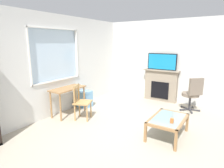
{
  "coord_description": "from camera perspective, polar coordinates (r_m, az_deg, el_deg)",
  "views": [
    {
      "loc": [
        -3.41,
        -1.73,
        1.96
      ],
      "look_at": [
        0.21,
        0.63,
        0.99
      ],
      "focal_mm": 30.06,
      "sensor_mm": 36.0,
      "label": 1
    }
  ],
  "objects": [
    {
      "name": "ground",
      "position": [
        4.3,
        5.7,
        -14.69
      ],
      "size": [
        6.51,
        5.61,
        0.02
      ],
      "primitive_type": "cube",
      "color": "#B2A893"
    },
    {
      "name": "sippy_cup",
      "position": [
        3.92,
        17.75,
        -10.55
      ],
      "size": [
        0.07,
        0.07,
        0.09
      ],
      "primitive_type": "cylinder",
      "color": "orange",
      "rests_on": "coffee_table"
    },
    {
      "name": "plastic_drawer_unit",
      "position": [
        5.85,
        -8.38,
        -4.51
      ],
      "size": [
        0.35,
        0.4,
        0.5
      ],
      "primitive_type": "cube",
      "color": "#72ADDB",
      "rests_on": "ground"
    },
    {
      "name": "fireplace",
      "position": [
        6.55,
        14.61,
        -0.35
      ],
      "size": [
        0.26,
        1.18,
        1.06
      ],
      "color": "gray",
      "rests_on": "ground"
    },
    {
      "name": "wall_back_with_window",
      "position": [
        5.33,
        -16.57,
        4.99
      ],
      "size": [
        5.51,
        0.15,
        2.67
      ],
      "color": "silver",
      "rests_on": "ground"
    },
    {
      "name": "wall_right",
      "position": [
        6.49,
        17.63,
        6.55
      ],
      "size": [
        0.12,
        4.81,
        2.67
      ],
      "primitive_type": "cube",
      "color": "silver",
      "rests_on": "ground"
    },
    {
      "name": "tv",
      "position": [
        6.4,
        14.95,
        6.58
      ],
      "size": [
        0.06,
        0.96,
        0.54
      ],
      "color": "black",
      "rests_on": "fireplace"
    },
    {
      "name": "desk_under_window",
      "position": [
        5.23,
        -13.25,
        -2.49
      ],
      "size": [
        0.99,
        0.46,
        0.75
      ],
      "color": "#A37547",
      "rests_on": "ground"
    },
    {
      "name": "wooden_chair",
      "position": [
        4.9,
        -9.29,
        -5.34
      ],
      "size": [
        0.54,
        0.53,
        0.9
      ],
      "color": "tan",
      "rests_on": "ground"
    },
    {
      "name": "coffee_table",
      "position": [
        4.16,
        16.66,
        -10.6
      ],
      "size": [
        0.99,
        0.65,
        0.41
      ],
      "color": "#8C9E99",
      "rests_on": "ground"
    },
    {
      "name": "office_chair",
      "position": [
        5.8,
        23.28,
        -2.44
      ],
      "size": [
        0.63,
        0.6,
        1.0
      ],
      "color": "#7A6B5B",
      "rests_on": "ground"
    }
  ]
}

